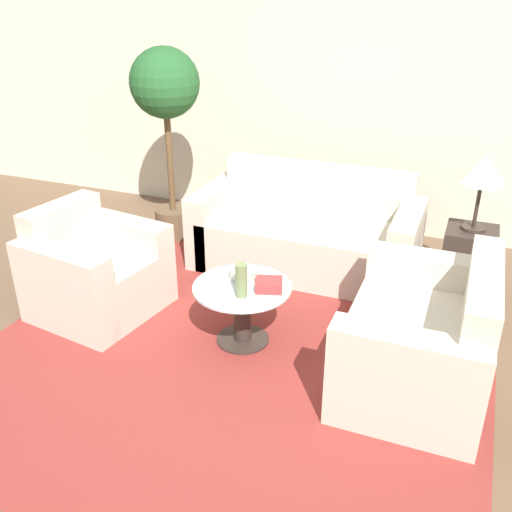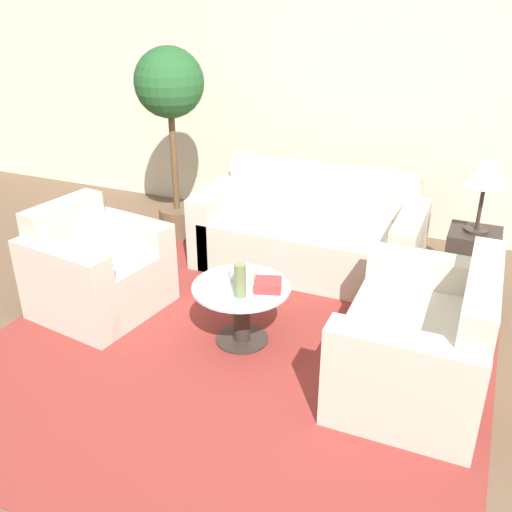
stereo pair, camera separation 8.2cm
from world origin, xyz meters
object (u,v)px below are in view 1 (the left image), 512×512
at_px(sofa_main, 308,234).
at_px(table_lamp, 483,171).
at_px(armchair, 93,274).
at_px(potted_plant, 166,103).
at_px(loveseat, 427,342).
at_px(coffee_table, 242,306).
at_px(bowl, 243,273).
at_px(vase, 241,280).
at_px(book_stack, 269,285).

bearing_deg(sofa_main, table_lamp, -2.01).
distance_m(sofa_main, armchair, 1.86).
distance_m(armchair, potted_plant, 1.78).
height_order(loveseat, coffee_table, loveseat).
bearing_deg(armchair, bowl, -75.60).
height_order(coffee_table, bowl, bowl).
bearing_deg(vase, bowl, 110.16).
bearing_deg(loveseat, coffee_table, -89.70).
distance_m(sofa_main, loveseat, 1.77).
bearing_deg(sofa_main, armchair, -133.47).
xyz_separation_m(coffee_table, bowl, (-0.04, 0.12, 0.19)).
xyz_separation_m(armchair, table_lamp, (2.61, 1.30, 0.74)).
distance_m(potted_plant, book_stack, 2.26).
bearing_deg(sofa_main, loveseat, -48.46).
distance_m(table_lamp, book_stack, 1.83).
xyz_separation_m(armchair, bowl, (1.18, 0.13, 0.18)).
xyz_separation_m(potted_plant, bowl, (1.32, -1.33, -0.83)).
height_order(armchair, loveseat, loveseat).
height_order(sofa_main, vase, sofa_main).
xyz_separation_m(table_lamp, potted_plant, (-2.74, 0.16, 0.27)).
height_order(sofa_main, coffee_table, sofa_main).
relative_size(coffee_table, table_lamp, 1.13).
height_order(coffee_table, potted_plant, potted_plant).
bearing_deg(vase, coffee_table, 111.40).
relative_size(table_lamp, bowl, 3.08).
relative_size(armchair, potted_plant, 0.54).
xyz_separation_m(armchair, loveseat, (2.45, 0.02, -0.00)).
xyz_separation_m(table_lamp, bowl, (-1.43, -1.17, -0.56)).
bearing_deg(book_stack, table_lamp, 28.48).
bearing_deg(table_lamp, book_stack, -133.53).
xyz_separation_m(sofa_main, book_stack, (0.13, -1.31, 0.19)).
bearing_deg(table_lamp, bowl, -140.57).
distance_m(loveseat, potted_plant, 3.13).
bearing_deg(table_lamp, potted_plant, 176.63).
bearing_deg(armchair, book_stack, -80.34).
height_order(sofa_main, potted_plant, potted_plant).
bearing_deg(loveseat, bowl, -95.00).
bearing_deg(potted_plant, vase, -48.28).
height_order(potted_plant, vase, potted_plant).
bearing_deg(bowl, armchair, -173.83).
xyz_separation_m(sofa_main, loveseat, (1.18, -1.33, 0.00)).
bearing_deg(bowl, potted_plant, 134.64).
bearing_deg(potted_plant, bowl, -45.36).
xyz_separation_m(sofa_main, table_lamp, (1.33, -0.05, 0.74)).
height_order(table_lamp, vase, table_lamp).
distance_m(potted_plant, vase, 2.24).
bearing_deg(potted_plant, book_stack, -42.80).
distance_m(loveseat, coffee_table, 1.23).
bearing_deg(table_lamp, vase, -133.34).
relative_size(loveseat, book_stack, 5.77).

